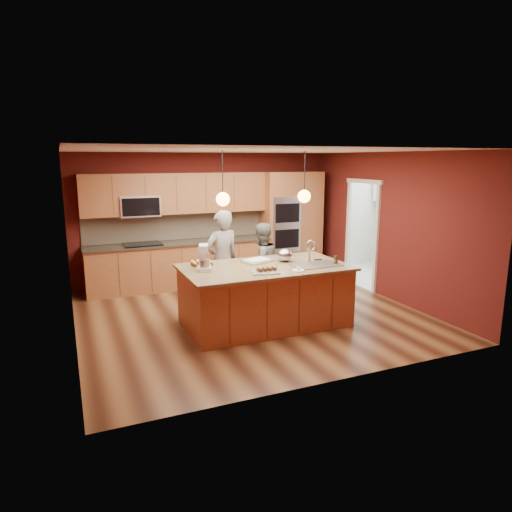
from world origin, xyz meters
name	(u,v)px	position (x,y,z in m)	size (l,w,h in m)	color
floor	(252,316)	(0.00, 0.00, 0.00)	(5.50, 5.50, 0.00)	#422214
ceiling	(251,150)	(0.00, 0.00, 2.70)	(5.50, 5.50, 0.00)	white
wall_back	(206,218)	(0.00, 2.50, 1.35)	(5.50, 5.50, 0.00)	#521613
wall_front	(337,270)	(0.00, -2.50, 1.35)	(5.50, 5.50, 0.00)	#521613
wall_left	(68,249)	(-2.75, 0.00, 1.35)	(5.00, 5.00, 0.00)	#521613
wall_right	(389,227)	(2.75, 0.00, 1.35)	(5.00, 5.00, 0.00)	#521613
cabinet_run	(178,239)	(-0.68, 2.25, 0.98)	(3.74, 0.64, 2.30)	brown
oven_column	(291,225)	(1.85, 2.19, 1.15)	(1.30, 0.62, 2.30)	brown
doorway_trim	(362,236)	(2.73, 0.80, 1.05)	(0.08, 1.11, 2.20)	white
laundry_room	(414,188)	(4.35, 1.20, 1.95)	(2.60, 2.70, 2.70)	beige
pendant_left	(223,199)	(-0.63, -0.43, 2.00)	(0.20, 0.20, 0.80)	black
pendant_right	(304,196)	(0.71, -0.43, 2.00)	(0.20, 0.20, 0.80)	black
island	(266,295)	(0.06, -0.43, 0.48)	(2.57, 1.44, 1.32)	brown
person_left	(222,260)	(-0.33, 0.54, 0.87)	(0.63, 0.41, 1.73)	black
person_right	(261,264)	(0.41, 0.54, 0.74)	(0.72, 0.56, 1.47)	slate
stand_mixer	(204,259)	(-0.90, -0.33, 1.11)	(0.27, 0.32, 0.39)	white
sheet_cake	(257,261)	(0.04, -0.13, 0.97)	(0.52, 0.45, 0.05)	silver
cooling_rack	(265,272)	(-0.13, -0.83, 0.96)	(0.39, 0.28, 0.02)	silver
mixing_bowl	(285,255)	(0.48, -0.25, 1.05)	(0.25, 0.25, 0.22)	#AEB1B5
plate	(298,270)	(0.37, -0.91, 0.95)	(0.18, 0.18, 0.01)	white
tumbler	(336,260)	(1.13, -0.74, 1.01)	(0.07, 0.07, 0.13)	#322412
phone	(318,260)	(1.02, -0.38, 0.95)	(0.12, 0.07, 0.01)	black
cupcakes_left	(201,263)	(-0.85, 0.01, 0.98)	(0.33, 0.25, 0.07)	gold
cupcakes_rack	(267,268)	(-0.08, -0.78, 1.00)	(0.31, 0.15, 0.07)	gold
cupcakes_right	(285,254)	(0.67, 0.14, 0.98)	(0.16, 0.24, 0.07)	gold
washer	(416,255)	(4.23, 0.87, 0.52)	(0.64, 0.66, 1.04)	white
dryer	(393,252)	(4.21, 1.60, 0.46)	(0.57, 0.59, 0.93)	white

